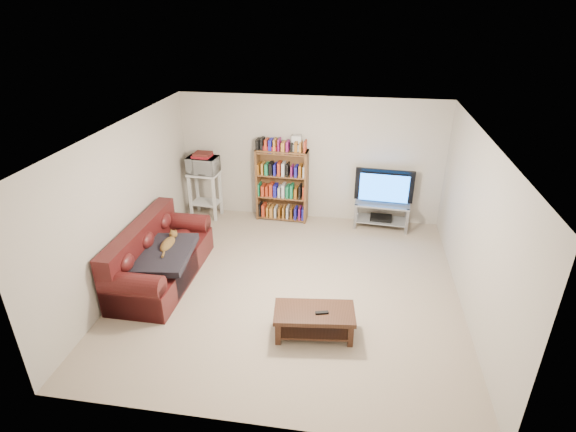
% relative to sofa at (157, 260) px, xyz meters
% --- Properties ---
extents(floor, '(5.00, 5.00, 0.00)m').
position_rel_sofa_xyz_m(floor, '(2.07, 0.08, -0.32)').
color(floor, tan).
rests_on(floor, ground).
extents(ceiling, '(5.00, 5.00, 0.00)m').
position_rel_sofa_xyz_m(ceiling, '(2.07, 0.08, 2.08)').
color(ceiling, white).
rests_on(ceiling, ground).
extents(wall_back, '(5.00, 0.00, 5.00)m').
position_rel_sofa_xyz_m(wall_back, '(2.07, 2.58, 0.88)').
color(wall_back, beige).
rests_on(wall_back, ground).
extents(wall_front, '(5.00, 0.00, 5.00)m').
position_rel_sofa_xyz_m(wall_front, '(2.07, -2.42, 0.88)').
color(wall_front, beige).
rests_on(wall_front, ground).
extents(wall_left, '(0.00, 5.00, 5.00)m').
position_rel_sofa_xyz_m(wall_left, '(-0.43, 0.08, 0.88)').
color(wall_left, beige).
rests_on(wall_left, ground).
extents(wall_right, '(0.00, 5.00, 5.00)m').
position_rel_sofa_xyz_m(wall_right, '(4.57, 0.08, 0.88)').
color(wall_right, beige).
rests_on(wall_right, ground).
extents(sofa, '(0.94, 2.13, 0.91)m').
position_rel_sofa_xyz_m(sofa, '(0.00, 0.00, 0.00)').
color(sofa, '#441211').
rests_on(sofa, floor).
extents(blanket, '(0.90, 1.12, 0.19)m').
position_rel_sofa_xyz_m(blanket, '(0.18, -0.15, 0.22)').
color(blanket, black).
rests_on(blanket, sofa).
extents(cat, '(0.24, 0.58, 0.17)m').
position_rel_sofa_xyz_m(cat, '(0.18, 0.05, 0.28)').
color(cat, brown).
rests_on(cat, sofa).
extents(coffee_table, '(1.08, 0.63, 0.38)m').
position_rel_sofa_xyz_m(coffee_table, '(2.54, -0.94, -0.06)').
color(coffee_table, '#391F14').
rests_on(coffee_table, floor).
extents(remote, '(0.18, 0.09, 0.02)m').
position_rel_sofa_xyz_m(remote, '(2.63, -0.97, 0.07)').
color(remote, black).
rests_on(remote, coffee_table).
extents(tv_stand, '(1.04, 0.53, 0.50)m').
position_rel_sofa_xyz_m(tv_stand, '(3.49, 2.32, 0.02)').
color(tv_stand, '#999EA3').
rests_on(tv_stand, floor).
extents(television, '(1.09, 0.22, 0.63)m').
position_rel_sofa_xyz_m(television, '(3.49, 2.32, 0.50)').
color(television, black).
rests_on(television, tv_stand).
extents(dvd_player, '(0.42, 0.31, 0.06)m').
position_rel_sofa_xyz_m(dvd_player, '(3.49, 2.32, -0.13)').
color(dvd_player, black).
rests_on(dvd_player, tv_stand).
extents(bookshelf, '(1.00, 0.35, 1.43)m').
position_rel_sofa_xyz_m(bookshelf, '(1.56, 2.38, 0.42)').
color(bookshelf, brown).
rests_on(bookshelf, floor).
extents(shelf_clutter, '(0.73, 0.23, 0.28)m').
position_rel_sofa_xyz_m(shelf_clutter, '(1.66, 2.39, 1.21)').
color(shelf_clutter, silver).
rests_on(shelf_clutter, bookshelf).
extents(microwave_stand, '(0.61, 0.47, 0.93)m').
position_rel_sofa_xyz_m(microwave_stand, '(0.04, 2.27, 0.27)').
color(microwave_stand, silver).
rests_on(microwave_stand, floor).
extents(microwave, '(0.60, 0.43, 0.32)m').
position_rel_sofa_xyz_m(microwave, '(0.04, 2.27, 0.77)').
color(microwave, silver).
rests_on(microwave, microwave_stand).
extents(game_boxes, '(0.36, 0.32, 0.05)m').
position_rel_sofa_xyz_m(game_boxes, '(0.04, 2.27, 0.95)').
color(game_boxes, maroon).
rests_on(game_boxes, microwave).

